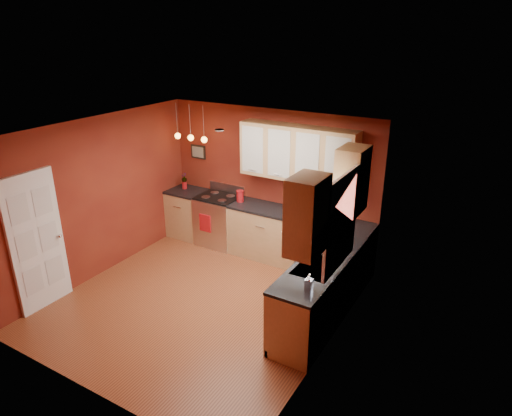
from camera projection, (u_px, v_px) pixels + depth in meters
The scene contains 27 objects.
floor at pixel (202, 302), 6.89m from camera, with size 4.20×4.20×0.00m, color #9A502C.
ceiling at pixel (193, 132), 5.92m from camera, with size 4.00×4.20×0.02m, color beige.
wall_back at pixel (270, 182), 8.09m from camera, with size 4.00×0.02×2.60m, color maroon.
wall_front at pixel (75, 294), 4.73m from camera, with size 4.00×0.02×2.60m, color maroon.
wall_left at pixel (99, 198), 7.34m from camera, with size 0.02×4.20×2.60m, color maroon.
wall_right at pixel (332, 257), 5.47m from camera, with size 0.02×4.20×2.60m, color maroon.
base_cabinets_back_left at pixel (188, 214), 8.94m from camera, with size 0.70×0.60×0.90m, color tan.
base_cabinets_back_right at pixel (298, 241), 7.82m from camera, with size 2.54×0.60×0.90m, color tan.
base_cabinets_right at pixel (320, 293), 6.29m from camera, with size 0.60×2.10×0.90m, color tan.
counter_back_left at pixel (187, 191), 8.76m from camera, with size 0.70×0.62×0.04m, color black.
counter_back_right at pixel (299, 216), 7.65m from camera, with size 2.54×0.62×0.04m, color black.
counter_right at pixel (322, 263), 6.11m from camera, with size 0.62×2.10×0.04m, color black.
gas_range at pixel (219, 220), 8.59m from camera, with size 0.76×0.64×1.11m.
dishwasher_front at pixel (311, 253), 7.42m from camera, with size 0.60×0.02×0.80m, color silver.
sink at pixel (317, 269), 5.99m from camera, with size 0.50×0.70×0.33m.
window at pixel (341, 219), 5.58m from camera, with size 0.06×1.02×1.22m.
door_left_wall at pixel (37, 242), 6.47m from camera, with size 0.12×0.82×2.05m.
upper_cabinets_back at pixel (298, 153), 7.42m from camera, with size 2.00×0.35×0.90m, color tan.
upper_cabinets_right at pixel (332, 196), 5.57m from camera, with size 0.35×1.95×0.90m, color tan.
wall_picture at pixel (198, 152), 8.67m from camera, with size 0.32×0.03×0.26m, color black.
pendant_lights at pixel (191, 137), 8.22m from camera, with size 0.71×0.11×0.66m.
red_canister at pixel (240, 196), 8.16m from camera, with size 0.14×0.14×0.21m.
red_vase at pixel (185, 185), 8.83m from camera, with size 0.09×0.09×0.14m, color #A71217.
flowers at pixel (184, 178), 8.77m from camera, with size 0.11×0.11×0.19m, color #A71217.
coffee_maker at pixel (334, 216), 7.31m from camera, with size 0.18×0.18×0.23m.
soap_pump at pixel (309, 282), 5.45m from camera, with size 0.09×0.09×0.20m, color silver.
dish_towel at pixel (205, 223), 8.34m from camera, with size 0.24×0.02×0.33m, color #A71217.
Camera 1 is at (3.67, -4.65, 3.89)m, focal length 32.00 mm.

